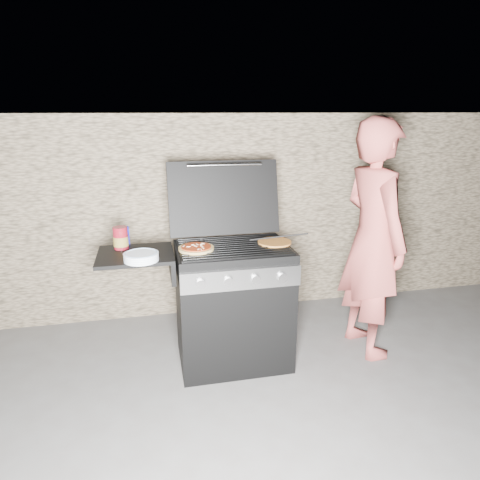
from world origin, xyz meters
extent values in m
plane|color=#504C49|center=(0.00, 0.00, 0.00)|extent=(50.00, 50.00, 0.00)
cube|color=gray|center=(0.00, 1.05, 0.90)|extent=(8.00, 0.35, 1.80)
cylinder|color=gold|center=(0.30, 0.00, 0.92)|extent=(0.32, 0.32, 0.01)
cylinder|color=maroon|center=(-0.77, 0.13, 0.98)|extent=(0.12, 0.12, 0.16)
cube|color=#06088B|center=(-0.74, 0.23, 0.97)|extent=(0.06, 0.04, 0.13)
cylinder|color=white|center=(-0.63, -0.16, 0.93)|extent=(0.29, 0.29, 0.05)
imported|color=#AE4943|center=(1.06, -0.03, 0.89)|extent=(0.49, 0.69, 1.79)
cylinder|color=black|center=(0.33, 0.00, 0.95)|extent=(0.39, 0.18, 0.08)
camera|label=1|loc=(-0.55, -2.80, 1.82)|focal=32.00mm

